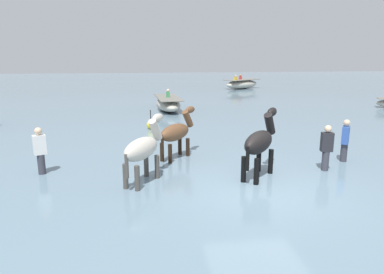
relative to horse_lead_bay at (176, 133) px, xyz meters
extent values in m
plane|color=gray|center=(1.83, -2.86, -1.12)|extent=(120.00, 120.00, 0.00)
cube|color=slate|center=(1.83, 7.14, -0.96)|extent=(90.00, 90.00, 0.32)
ellipsoid|color=brown|center=(-0.05, -0.05, 0.05)|extent=(1.23, 1.29, 0.53)
cylinder|color=black|center=(0.14, 0.40, -0.67)|extent=(0.12, 0.12, 0.90)
cylinder|color=black|center=(0.38, 0.18, -0.67)|extent=(0.12, 0.12, 0.90)
cylinder|color=black|center=(-0.48, -0.29, -0.67)|extent=(0.12, 0.12, 0.90)
cylinder|color=black|center=(-0.24, -0.50, -0.67)|extent=(0.12, 0.12, 0.90)
cylinder|color=brown|center=(0.42, 0.46, 0.38)|extent=(0.48, 0.50, 0.61)
ellipsoid|color=brown|center=(0.51, 0.56, 0.66)|extent=(0.45, 0.46, 0.23)
cylinder|color=black|center=(-0.47, -0.52, -0.20)|extent=(0.09, 0.09, 0.57)
ellipsoid|color=black|center=(1.98, -2.13, 0.17)|extent=(1.33, 1.45, 0.59)
cylinder|color=black|center=(2.18, -1.62, -0.62)|extent=(0.14, 0.14, 1.00)
cylinder|color=black|center=(2.45, -1.84, -0.62)|extent=(0.14, 0.14, 1.00)
cylinder|color=black|center=(1.52, -2.41, -0.62)|extent=(0.14, 0.14, 1.00)
cylinder|color=black|center=(1.79, -2.64, -0.62)|extent=(0.14, 0.14, 1.00)
cylinder|color=black|center=(2.48, -1.53, 0.55)|extent=(0.52, 0.56, 0.68)
ellipsoid|color=black|center=(2.57, -1.42, 0.85)|extent=(0.48, 0.52, 0.25)
cylinder|color=black|center=(1.53, -2.66, -0.10)|extent=(0.09, 0.09, 0.63)
ellipsoid|color=beige|center=(-1.09, -2.15, 0.11)|extent=(1.14, 1.44, 0.56)
cylinder|color=#45423C|center=(-0.97, -1.65, -0.64)|extent=(0.13, 0.13, 0.95)
cylinder|color=#45423C|center=(-0.69, -1.82, -0.64)|extent=(0.13, 0.13, 0.95)
cylinder|color=#45423C|center=(-1.49, -2.48, -0.64)|extent=(0.13, 0.13, 0.95)
cylinder|color=#45423C|center=(-1.20, -2.66, -0.64)|extent=(0.13, 0.13, 0.95)
cylinder|color=beige|center=(-0.70, -1.53, 0.46)|extent=(0.46, 0.55, 0.64)
ellipsoid|color=beige|center=(-0.63, -1.41, 0.76)|extent=(0.42, 0.51, 0.24)
cylinder|color=#45423C|center=(-1.43, -2.72, -0.15)|extent=(0.09, 0.09, 0.60)
ellipsoid|color=#B2AD9E|center=(0.41, 9.86, -0.44)|extent=(1.57, 3.94, 0.73)
cube|color=slate|center=(0.41, 9.86, -0.05)|extent=(1.50, 3.78, 0.04)
cube|color=#388E51|center=(0.41, 9.87, 0.12)|extent=(0.20, 0.27, 0.30)
sphere|color=beige|center=(0.41, 9.87, 0.36)|extent=(0.18, 0.18, 0.18)
ellipsoid|color=#B2AD9E|center=(8.27, 22.24, -0.39)|extent=(4.14, 3.47, 0.82)
cube|color=slate|center=(8.27, 22.24, 0.04)|extent=(3.97, 3.33, 0.04)
cube|color=gold|center=(7.43, 21.48, 0.21)|extent=(0.32, 0.29, 0.30)
sphere|color=tan|center=(7.43, 21.48, 0.45)|extent=(0.18, 0.18, 0.18)
cube|color=red|center=(8.15, 22.41, 0.21)|extent=(0.32, 0.29, 0.30)
sphere|color=#A37556|center=(8.15, 22.41, 0.45)|extent=(0.18, 0.18, 0.18)
cylinder|color=#383842|center=(-3.84, -1.05, -0.68)|extent=(0.20, 0.20, 0.88)
cube|color=white|center=(-3.84, -1.05, 0.03)|extent=(0.37, 0.32, 0.54)
sphere|color=beige|center=(-3.84, -1.05, 0.41)|extent=(0.20, 0.20, 0.20)
cylinder|color=#383842|center=(4.08, -1.80, -0.68)|extent=(0.20, 0.20, 0.88)
cube|color=#232328|center=(4.08, -1.80, 0.03)|extent=(0.35, 0.25, 0.54)
sphere|color=beige|center=(4.08, -1.80, 0.41)|extent=(0.20, 0.20, 0.20)
cylinder|color=#383842|center=(5.08, -1.05, -0.68)|extent=(0.20, 0.20, 0.88)
cube|color=#3356A8|center=(5.08, -1.05, 0.03)|extent=(0.35, 0.38, 0.54)
sphere|color=beige|center=(5.08, -1.05, 0.41)|extent=(0.20, 0.20, 0.20)
sphere|color=yellow|center=(-0.72, 4.63, -0.62)|extent=(0.37, 0.37, 0.37)
cylinder|color=black|center=(-0.72, 4.63, -0.20)|extent=(0.04, 0.04, 0.48)
camera|label=1|loc=(-0.97, -10.92, 2.45)|focal=33.39mm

